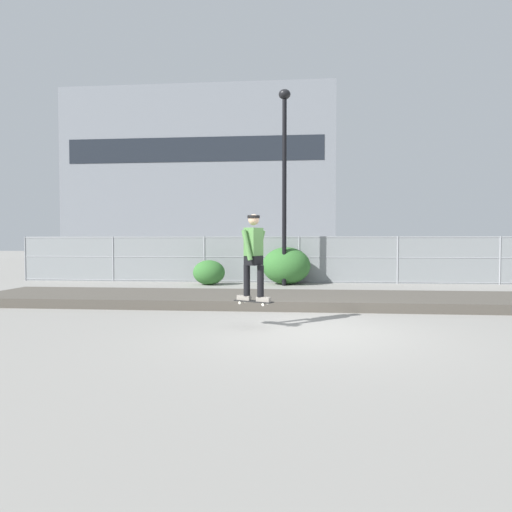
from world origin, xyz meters
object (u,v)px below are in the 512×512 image
object	(u,v)px
street_lamp	(284,165)
shrub_center	(286,266)
skateboard	(254,301)
parked_car_mid	(309,258)
parked_car_near	(191,258)
shrub_left	(209,272)
skater	(254,252)

from	to	relation	value
street_lamp	shrub_center	distance (m)	3.79
skateboard	parked_car_mid	world-z (taller)	parked_car_mid
parked_car_near	parked_car_mid	size ratio (longest dim) A/B	1.01
street_lamp	shrub_center	size ratio (longest dim) A/B	3.92
parked_car_mid	shrub_center	distance (m)	4.52
skateboard	parked_car_near	size ratio (longest dim) A/B	0.18
shrub_left	shrub_center	world-z (taller)	shrub_center
street_lamp	parked_car_mid	distance (m)	6.20
street_lamp	parked_car_mid	xyz separation A→B (m)	(1.09, 4.91, -3.63)
skater	street_lamp	distance (m)	8.46
skater	shrub_left	xyz separation A→B (m)	(-2.45, 7.94, -0.99)
parked_car_mid	shrub_center	bearing A→B (deg)	-103.05
skateboard	parked_car_mid	size ratio (longest dim) A/B	0.18
skateboard	shrub_center	distance (m)	8.42
skateboard	shrub_left	world-z (taller)	shrub_left
skateboard	parked_car_mid	xyz separation A→B (m)	(1.50, 12.80, 0.34)
skater	parked_car_near	size ratio (longest dim) A/B	0.37
street_lamp	parked_car_mid	bearing A→B (deg)	77.51
skater	shrub_left	size ratio (longest dim) A/B	1.37
parked_car_mid	street_lamp	bearing A→B (deg)	-102.49
skateboard	shrub_left	bearing A→B (deg)	107.13
street_lamp	parked_car_near	xyz separation A→B (m)	(-4.64, 4.69, -3.63)
skater	parked_car_mid	distance (m)	12.90
parked_car_near	shrub_center	size ratio (longest dim) A/B	2.45
street_lamp	parked_car_near	bearing A→B (deg)	134.69
parked_car_mid	shrub_center	world-z (taller)	parked_car_mid
parked_car_near	shrub_center	world-z (taller)	parked_car_near
shrub_left	street_lamp	bearing A→B (deg)	-0.99
shrub_left	shrub_center	distance (m)	2.97
parked_car_near	shrub_center	distance (m)	6.30
skater	street_lamp	world-z (taller)	street_lamp
skater	shrub_left	world-z (taller)	skater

